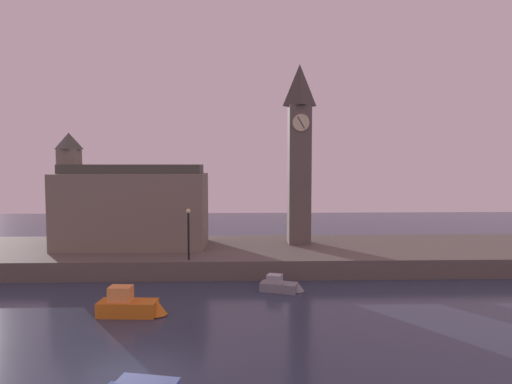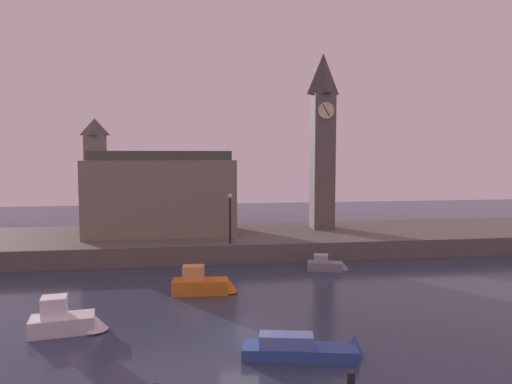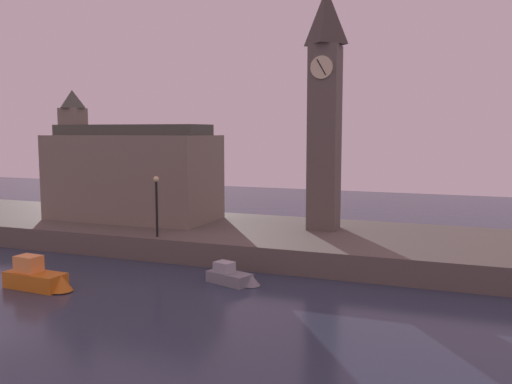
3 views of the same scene
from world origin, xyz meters
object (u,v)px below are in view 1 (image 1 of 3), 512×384
boat_cruiser_grey (282,286)px  streetlamp (188,228)px  parliament_hall (131,206)px  boat_patrol_orange (132,306)px  clock_tower (299,151)px

boat_cruiser_grey → streetlamp: bearing=153.0°
parliament_hall → boat_patrol_orange: 14.90m
streetlamp → boat_cruiser_grey: size_ratio=1.19×
streetlamp → clock_tower: bearing=35.5°
parliament_hall → boat_patrol_orange: (3.50, -13.78, -4.48)m
clock_tower → streetlamp: 12.96m
boat_cruiser_grey → boat_patrol_orange: 10.27m
clock_tower → boat_patrol_orange: bearing=-128.3°
clock_tower → boat_cruiser_grey: 14.18m
boat_cruiser_grey → clock_tower: bearing=76.5°
parliament_hall → streetlamp: bearing=-44.5°
parliament_hall → boat_cruiser_grey: 16.38m
streetlamp → boat_patrol_orange: size_ratio=0.97×
clock_tower → parliament_hall: bearing=-176.4°
boat_patrol_orange → clock_tower: bearing=51.7°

